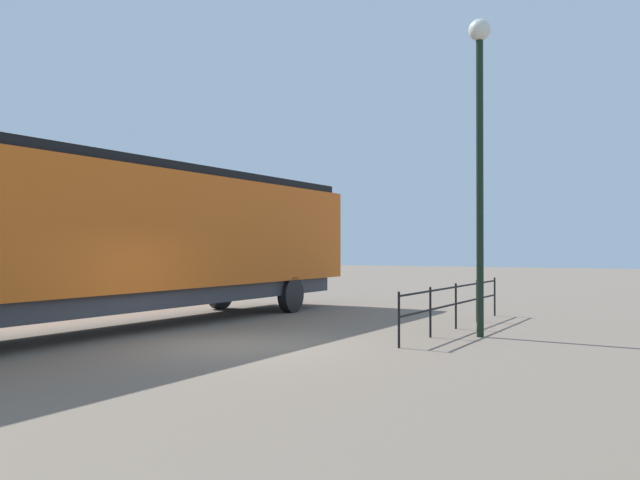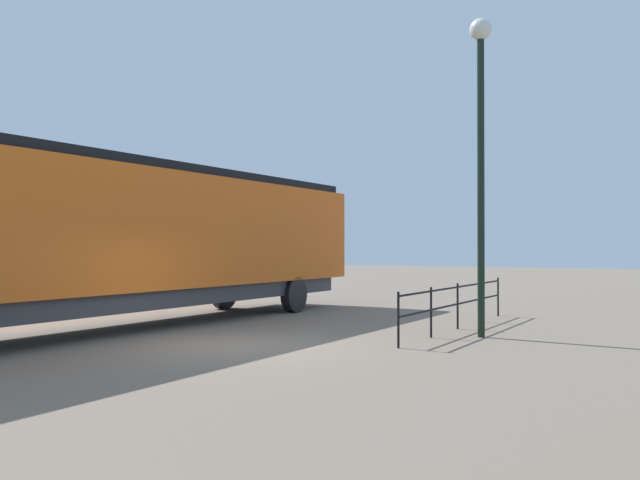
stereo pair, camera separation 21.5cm
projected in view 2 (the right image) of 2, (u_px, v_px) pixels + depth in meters
ground_plane at (227, 346)px, 14.44m from camera, size 120.00×120.00×0.00m
locomotive at (149, 236)px, 18.12m from camera, size 2.97×17.37×4.09m
lamp_post at (481, 122)px, 15.84m from camera, size 0.49×0.49×7.14m
platform_fence at (458, 299)px, 17.36m from camera, size 0.05×7.54×1.12m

